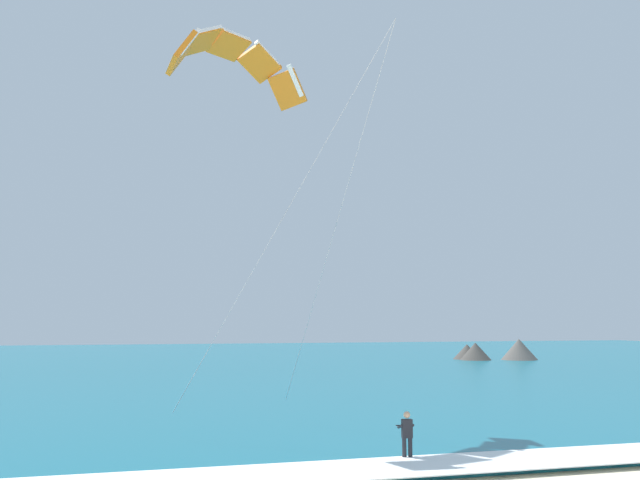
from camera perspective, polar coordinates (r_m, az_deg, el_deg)
The scene contains 6 objects.
sea at distance 80.34m, azimuth -7.44°, elevation -9.85°, with size 200.00×120.00×0.20m, color #146075.
surf_foam at distance 23.85m, azimuth 14.44°, elevation -17.12°, with size 200.00×2.91×0.04m, color white.
surfboard at distance 23.90m, azimuth 7.18°, elevation -17.73°, with size 0.62×1.45×0.09m.
kitesurfer at distance 23.76m, azimuth 7.14°, elevation -15.56°, with size 0.56×0.56×1.69m.
kite_primary at distance 31.63m, azimuth -7.02°, elevation 14.51°, with size 7.70×9.26×16.00m.
headland_right at distance 83.96m, azimuth 14.07°, elevation -8.84°, with size 9.31×6.97×2.60m.
Camera 1 is at (-11.61, -8.57, 4.63)m, focal length 39.04 mm.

